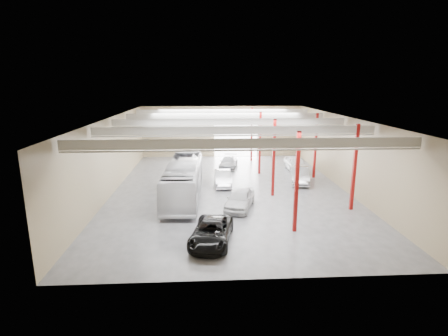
{
  "coord_description": "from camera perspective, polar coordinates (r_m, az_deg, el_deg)",
  "views": [
    {
      "loc": [
        -2.36,
        -32.33,
        10.01
      ],
      "look_at": [
        -0.56,
        -0.15,
        2.2
      ],
      "focal_mm": 28.0,
      "sensor_mm": 36.0,
      "label": 1
    }
  ],
  "objects": [
    {
      "name": "car_row_a",
      "position": [
        28.77,
        2.61,
        -5.02
      ],
      "size": [
        3.3,
        5.16,
        1.63
      ],
      "primitive_type": "imported",
      "rotation": [
        0.0,
        0.0,
        -0.31
      ],
      "color": "silver",
      "rests_on": "ground"
    },
    {
      "name": "car_right_far",
      "position": [
        41.95,
        11.61,
        0.71
      ],
      "size": [
        2.1,
        4.97,
        1.68
      ],
      "primitive_type": "imported",
      "rotation": [
        0.0,
        0.0,
        0.03
      ],
      "color": "white",
      "rests_on": "ground"
    },
    {
      "name": "depot_shell",
      "position": [
        33.29,
        1.14,
        4.92
      ],
      "size": [
        22.12,
        32.12,
        7.06
      ],
      "color": "#4D4E53",
      "rests_on": "ground"
    },
    {
      "name": "car_row_c",
      "position": [
        42.46,
        0.74,
        0.94
      ],
      "size": [
        2.8,
        5.01,
        1.37
      ],
      "primitive_type": "imported",
      "rotation": [
        0.0,
        0.0,
        -0.19
      ],
      "color": "gray",
      "rests_on": "ground"
    },
    {
      "name": "car_row_b",
      "position": [
        35.11,
        -0.19,
        -1.67
      ],
      "size": [
        1.63,
        4.56,
        1.5
      ],
      "primitive_type": "imported",
      "rotation": [
        0.0,
        0.0,
        0.01
      ],
      "color": "silver",
      "rests_on": "ground"
    },
    {
      "name": "car_right_near",
      "position": [
        36.86,
        12.3,
        -1.16
      ],
      "size": [
        2.72,
        5.15,
        1.61
      ],
      "primitive_type": "imported",
      "rotation": [
        0.0,
        0.0,
        -0.22
      ],
      "color": "#A3A3A7",
      "rests_on": "ground"
    },
    {
      "name": "black_sedan",
      "position": [
        22.77,
        -2.05,
        -10.44
      ],
      "size": [
        3.3,
        5.57,
        1.45
      ],
      "primitive_type": "imported",
      "rotation": [
        0.0,
        0.0,
        -0.18
      ],
      "color": "black",
      "rests_on": "ground"
    },
    {
      "name": "coach_bus",
      "position": [
        31.31,
        -6.59,
        -1.87
      ],
      "size": [
        3.22,
        12.24,
        3.39
      ],
      "primitive_type": "imported",
      "rotation": [
        0.0,
        0.0,
        -0.03
      ],
      "color": "silver",
      "rests_on": "ground"
    }
  ]
}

